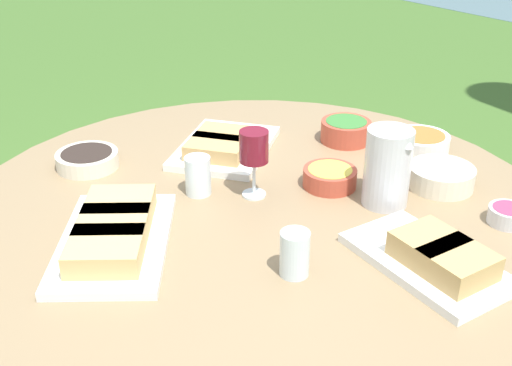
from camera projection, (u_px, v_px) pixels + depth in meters
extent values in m
cylinder|color=#4C4C51|center=(256.00, 330.00, 1.75)|extent=(0.11, 0.11, 0.72)
cylinder|color=#8C7251|center=(256.00, 211.00, 1.58)|extent=(1.48, 1.48, 0.03)
cylinder|color=silver|center=(387.00, 168.00, 1.53)|extent=(0.11, 0.11, 0.19)
cone|color=silver|center=(408.00, 143.00, 1.46)|extent=(0.03, 0.03, 0.02)
cylinder|color=silver|center=(254.00, 194.00, 1.61)|extent=(0.06, 0.06, 0.01)
cylinder|color=silver|center=(254.00, 177.00, 1.59)|extent=(0.01, 0.01, 0.09)
cylinder|color=maroon|center=(254.00, 146.00, 1.55)|extent=(0.07, 0.07, 0.08)
cube|color=white|center=(426.00, 261.00, 1.33)|extent=(0.37, 0.23, 0.02)
cube|color=tan|center=(458.00, 265.00, 1.26)|extent=(0.14, 0.14, 0.05)
cube|color=tan|center=(429.00, 246.00, 1.32)|extent=(0.14, 0.14, 0.05)
cube|color=white|center=(225.00, 148.00, 1.84)|extent=(0.39, 0.42, 0.02)
cube|color=tan|center=(216.00, 149.00, 1.76)|extent=(0.20, 0.19, 0.04)
cube|color=tan|center=(225.00, 138.00, 1.83)|extent=(0.20, 0.19, 0.04)
cube|color=white|center=(115.00, 242.00, 1.40)|extent=(0.45, 0.43, 0.02)
cube|color=tan|center=(120.00, 208.00, 1.46)|extent=(0.20, 0.20, 0.05)
cube|color=tan|center=(113.00, 228.00, 1.39)|extent=(0.20, 0.20, 0.05)
cube|color=tan|center=(105.00, 251.00, 1.31)|extent=(0.20, 0.20, 0.05)
cylinder|color=#B74733|center=(330.00, 178.00, 1.64)|extent=(0.14, 0.14, 0.05)
cylinder|color=#E0C147|center=(330.00, 173.00, 1.64)|extent=(0.11, 0.11, 0.02)
cylinder|color=#B74733|center=(346.00, 131.00, 1.90)|extent=(0.15, 0.15, 0.06)
cylinder|color=#387533|center=(346.00, 125.00, 1.89)|extent=(0.12, 0.12, 0.03)
cylinder|color=beige|center=(87.00, 160.00, 1.74)|extent=(0.17, 0.17, 0.04)
cylinder|color=#2D231E|center=(87.00, 156.00, 1.74)|extent=(0.14, 0.14, 0.02)
cylinder|color=silver|center=(508.00, 216.00, 1.48)|extent=(0.09, 0.09, 0.04)
cylinder|color=#D6385B|center=(509.00, 211.00, 1.48)|extent=(0.08, 0.08, 0.02)
cylinder|color=beige|center=(441.00, 177.00, 1.64)|extent=(0.17, 0.17, 0.05)
cylinder|color=silver|center=(442.00, 171.00, 1.63)|extent=(0.14, 0.14, 0.02)
cylinder|color=white|center=(421.00, 144.00, 1.82)|extent=(0.16, 0.16, 0.06)
cylinder|color=#CC662D|center=(421.00, 139.00, 1.81)|extent=(0.13, 0.13, 0.03)
cylinder|color=silver|center=(198.00, 176.00, 1.60)|extent=(0.07, 0.07, 0.10)
cylinder|color=silver|center=(295.00, 254.00, 1.29)|extent=(0.06, 0.06, 0.10)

